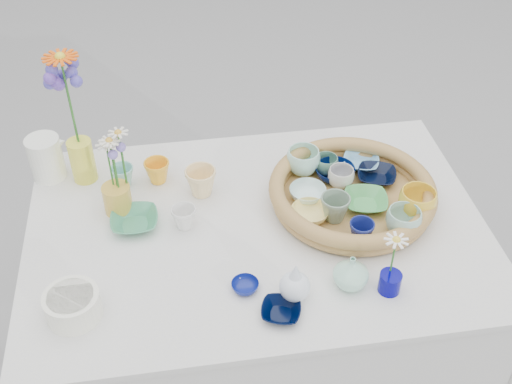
{
  "coord_description": "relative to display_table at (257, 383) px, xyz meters",
  "views": [
    {
      "loc": [
        -0.2,
        -1.28,
        1.98
      ],
      "look_at": [
        0.0,
        0.02,
        0.87
      ],
      "focal_mm": 45.0,
      "sensor_mm": 36.0,
      "label": 1
    }
  ],
  "objects": [
    {
      "name": "ground",
      "position": [
        0.0,
        0.0,
        0.0
      ],
      "size": [
        80.0,
        80.0,
        0.0
      ],
      "primitive_type": "plane",
      "color": "gray"
    },
    {
      "name": "display_table",
      "position": [
        0.0,
        0.0,
        0.0
      ],
      "size": [
        1.26,
        0.86,
        0.77
      ],
      "primitive_type": null,
      "color": "silver",
      "rests_on": "ground"
    },
    {
      "name": "wicker_tray",
      "position": [
        0.28,
        0.05,
        0.8
      ],
      "size": [
        0.47,
        0.47,
        0.08
      ],
      "primitive_type": null,
      "color": "olive",
      "rests_on": "display_table"
    },
    {
      "name": "tray_ceramic_0",
      "position": [
        0.26,
        0.15,
        0.8
      ],
      "size": [
        0.15,
        0.15,
        0.04
      ],
      "primitive_type": "imported",
      "rotation": [
        0.0,
        0.0,
        0.39
      ],
      "color": "#031041",
      "rests_on": "wicker_tray"
    },
    {
      "name": "tray_ceramic_1",
      "position": [
        0.38,
        0.12,
        0.8
      ],
      "size": [
        0.14,
        0.14,
        0.03
      ],
      "primitive_type": "imported",
      "rotation": [
        0.0,
        0.0,
        -0.35
      ],
      "color": "black",
      "rests_on": "wicker_tray"
    },
    {
      "name": "tray_ceramic_2",
      "position": [
        0.44,
        -0.04,
        0.82
      ],
      "size": [
        0.11,
        0.11,
        0.08
      ],
      "primitive_type": "imported",
      "rotation": [
        0.0,
        0.0,
        0.09
      ],
      "color": "yellow",
      "rests_on": "wicker_tray"
    },
    {
      "name": "tray_ceramic_3",
      "position": [
        0.31,
        0.02,
        0.8
      ],
      "size": [
        0.14,
        0.14,
        0.03
      ],
      "primitive_type": "imported",
      "rotation": [
        0.0,
        0.0,
        -0.19
      ],
      "color": "#49A857",
      "rests_on": "wicker_tray"
    },
    {
      "name": "tray_ceramic_4",
      "position": [
        0.21,
        -0.02,
        0.82
      ],
      "size": [
        0.09,
        0.09,
        0.08
      ],
      "primitive_type": "imported",
      "rotation": [
        0.0,
        0.0,
        0.07
      ],
      "color": "gray",
      "rests_on": "wicker_tray"
    },
    {
      "name": "tray_ceramic_5",
      "position": [
        0.16,
        0.07,
        0.8
      ],
      "size": [
        0.13,
        0.13,
        0.03
      ],
      "primitive_type": "imported",
      "rotation": [
        0.0,
        0.0,
        0.34
      ],
      "color": "silver",
      "rests_on": "wicker_tray"
    },
    {
      "name": "tray_ceramic_6",
      "position": [
        0.17,
        0.19,
        0.82
      ],
      "size": [
        0.12,
        0.12,
        0.08
      ],
      "primitive_type": "imported",
      "rotation": [
        0.0,
        0.0,
        -0.29
      ],
      "color": "#A8E6D6",
      "rests_on": "wicker_tray"
    },
    {
      "name": "tray_ceramic_7",
      "position": [
        0.26,
        0.11,
        0.81
      ],
      "size": [
        0.08,
        0.08,
        0.06
      ],
      "primitive_type": "imported",
      "rotation": [
        0.0,
        0.0,
        0.1
      ],
      "color": "silver",
      "rests_on": "wicker_tray"
    },
    {
      "name": "tray_ceramic_8",
      "position": [
        0.35,
        0.2,
        0.8
      ],
      "size": [
        0.14,
        0.14,
        0.03
      ],
      "primitive_type": "imported",
      "rotation": [
        0.0,
        0.0,
        -0.34
      ],
      "color": "#73B6E5",
      "rests_on": "wicker_tray"
    },
    {
      "name": "tray_ceramic_9",
      "position": [
        0.26,
        -0.12,
        0.81
      ],
      "size": [
        0.07,
        0.07,
        0.06
      ],
      "primitive_type": "imported",
      "rotation": [
        0.0,
        0.0,
        0.03
      ],
      "color": "navy",
      "rests_on": "wicker_tray"
    },
    {
      "name": "tray_ceramic_10",
      "position": [
        0.14,
        -0.01,
        0.8
      ],
      "size": [
        0.13,
        0.13,
        0.03
      ],
      "primitive_type": "imported",
      "rotation": [
        0.0,
        0.0,
        0.26
      ],
      "color": "#FFE782",
      "rests_on": "wicker_tray"
    },
    {
      "name": "tray_ceramic_11",
      "position": [
        0.38,
        -0.1,
        0.82
      ],
      "size": [
        0.12,
        0.12,
        0.07
      ],
      "primitive_type": "imported",
      "rotation": [
        0.0,
        0.0,
        -0.34
      ],
      "color": "#9CCCB8",
      "rests_on": "wicker_tray"
    },
    {
      "name": "tray_ceramic_12",
      "position": [
        0.24,
        0.18,
        0.81
      ],
      "size": [
        0.07,
        0.07,
        0.06
      ],
      "primitive_type": "imported",
      "rotation": [
        0.0,
        0.0,
        0.01
      ],
      "color": "slate",
      "rests_on": "wicker_tray"
    },
    {
      "name": "loose_ceramic_0",
      "position": [
        -0.26,
        0.24,
        0.8
      ],
      "size": [
        0.08,
        0.08,
        0.07
      ],
      "primitive_type": "imported",
      "rotation": [
        0.0,
        0.0,
        0.02
      ],
      "color": "yellow",
      "rests_on": "display_table"
    },
    {
      "name": "loose_ceramic_1",
      "position": [
        -0.14,
        0.16,
        0.81
      ],
      "size": [
        0.11,
        0.11,
        0.08
      ],
      "primitive_type": "imported",
      "rotation": [
        0.0,
        0.0,
        -0.17
      ],
      "color": "#FFDC96",
      "rests_on": "display_table"
    },
    {
      "name": "loose_ceramic_2",
      "position": [
        -0.33,
        0.05,
        0.78
      ],
      "size": [
        0.13,
        0.13,
        0.03
      ],
      "primitive_type": "imported",
      "rotation": [
        0.0,
        0.0,
        -0.02
      ],
      "color": "#3F9268",
      "rests_on": "display_table"
    },
    {
      "name": "loose_ceramic_3",
      "position": [
        -0.2,
        0.03,
        0.8
      ],
      "size": [
        0.08,
        0.08,
        0.06
      ],
      "primitive_type": "imported",
      "rotation": [
        0.0,
        0.0,
        -0.16
      ],
      "color": "white",
      "rests_on": "display_table"
    },
    {
      "name": "loose_ceramic_4",
      "position": [
        -0.07,
        -0.22,
        0.78
      ],
      "size": [
        0.09,
        0.09,
        0.02
      ],
      "primitive_type": "imported",
      "rotation": [
        0.0,
        0.0,
        -0.36
      ],
      "color": "navy",
      "rests_on": "display_table"
    },
    {
      "name": "loose_ceramic_5",
      "position": [
        -0.36,
        0.24,
        0.8
      ],
      "size": [
        0.08,
        0.08,
        0.06
      ],
      "primitive_type": "imported",
      "rotation": [
        0.0,
        0.0,
        0.22
      ],
      "color": "#82C8BD",
      "rests_on": "display_table"
    },
    {
      "name": "loose_ceramic_6",
      "position": [
        0.01,
        -0.32,
        0.78
      ],
      "size": [
        0.12,
        0.12,
        0.02
      ],
      "primitive_type": "imported",
      "rotation": [
        0.0,
        0.0,
        -0.31
      ],
      "color": "black",
      "rests_on": "display_table"
    },
    {
      "name": "fluted_bowl",
      "position": [
        -0.48,
        -0.24,
        0.8
      ],
      "size": [
        0.15,
        0.15,
        0.07
      ],
      "primitive_type": null,
      "rotation": [
        0.0,
        0.0,
        -0.15
      ],
      "color": "white",
      "rests_on": "display_table"
    },
    {
      "name": "bud_vase_paleblue",
      "position": [
        0.05,
        -0.27,
        0.82
      ],
      "size": [
        0.08,
        0.08,
        0.12
      ],
      "primitive_type": null,
      "rotation": [
        0.0,
        0.0,
        -0.03
      ],
      "color": "white",
      "rests_on": "display_table"
    },
    {
      "name": "bud_vase_seafoam",
      "position": [
        0.2,
        -0.25,
        0.81
      ],
      "size": [
        0.1,
        0.1,
        0.09
      ],
      "primitive_type": "imported",
      "rotation": [
        0.0,
        0.0,
        -0.11
      ],
      "color": "#A6E5C7",
      "rests_on": "display_table"
    },
    {
      "name": "bud_vase_cobalt",
      "position": [
        0.29,
        -0.28,
        0.79
      ],
      "size": [
        0.06,
        0.06,
        0.06
      ],
      "primitive_type": "cylinder",
      "rotation": [
        0.0,
        0.0,
        0.14
      ],
      "color": "#010076",
      "rests_on": "display_table"
    },
    {
      "name": "single_daisy",
      "position": [
        0.29,
        -0.27,
        0.87
      ],
      "size": [
        0.08,
        0.08,
        0.12
      ],
      "primitive_type": null,
      "rotation": [
        0.0,
        0.0,
        -0.19
      ],
      "color": "white",
      "rests_on": "bud_vase_cobalt"
    },
    {
      "name": "tall_vase_yellow",
      "position": [
        -0.48,
        0.28,
        0.83
      ],
      "size": [
        0.08,
        0.08,
        0.13
      ],
      "primitive_type": "cylinder",
      "rotation": [
        0.0,
        0.0,
        -0.08
      ],
      "color": "#ECE843",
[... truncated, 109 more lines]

